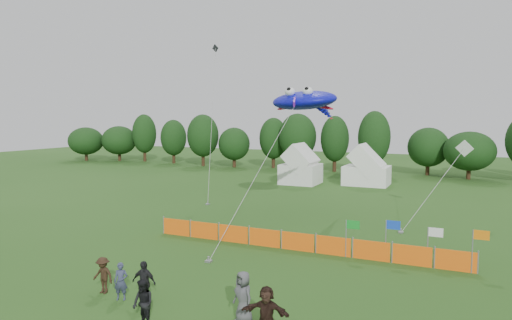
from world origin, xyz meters
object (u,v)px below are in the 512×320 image
at_px(spectator_b, 143,304).
at_px(tent_right, 367,169).
at_px(barrier_fence, 298,242).
at_px(tent_left, 301,167).
at_px(spectator_c, 103,275).
at_px(spectator_e, 243,297).
at_px(spectator_a, 121,281).
at_px(spectator_f, 266,312).
at_px(spectator_d, 144,283).
at_px(stingray_kite, 306,101).

bearing_deg(spectator_b, tent_right, 108.94).
bearing_deg(barrier_fence, spectator_b, -99.36).
bearing_deg(tent_left, spectator_c, -85.05).
height_order(spectator_c, spectator_e, spectator_e).
xyz_separation_m(spectator_a, spectator_f, (6.60, -0.51, 0.13)).
bearing_deg(spectator_d, stingray_kite, 81.46).
bearing_deg(spectator_c, tent_right, 84.52).
xyz_separation_m(barrier_fence, stingray_kite, (-2.35, 8.25, 8.01)).
height_order(tent_right, spectator_d, tent_right).
bearing_deg(spectator_b, tent_left, 119.88).
relative_size(tent_right, barrier_fence, 0.27).
xyz_separation_m(tent_left, spectator_b, (6.42, -35.25, -0.95)).
bearing_deg(barrier_fence, spectator_e, -82.65).
bearing_deg(tent_left, barrier_fence, -71.25).
distance_m(tent_right, barrier_fence, 26.39).
distance_m(barrier_fence, spectator_d, 9.88).
relative_size(tent_right, spectator_c, 3.13).
bearing_deg(spectator_e, spectator_a, -150.75).
relative_size(spectator_a, spectator_b, 0.89).
relative_size(tent_left, tent_right, 0.84).
distance_m(tent_left, barrier_fence, 25.65).
relative_size(spectator_c, spectator_d, 0.88).
height_order(tent_left, spectator_b, tent_left).
height_order(spectator_c, spectator_d, spectator_d).
height_order(tent_right, spectator_e, tent_right).
relative_size(tent_left, barrier_fence, 0.23).
height_order(spectator_b, spectator_e, spectator_e).
xyz_separation_m(spectator_e, stingray_kite, (-3.53, 17.39, 7.57)).
xyz_separation_m(barrier_fence, spectator_a, (-4.18, -9.41, 0.26)).
height_order(barrier_fence, spectator_d, spectator_d).
relative_size(spectator_b, spectator_c, 1.11).
bearing_deg(stingray_kite, spectator_f, -75.28).
height_order(tent_left, stingray_kite, stingray_kite).
distance_m(spectator_c, stingray_kite, 19.29).
bearing_deg(spectator_a, spectator_c, 144.48).
distance_m(spectator_a, spectator_c, 1.19).
bearing_deg(spectator_c, spectator_a, -11.03).
bearing_deg(tent_right, tent_left, -163.20).
relative_size(spectator_d, stingray_kite, 0.09).
relative_size(tent_right, spectator_e, 2.58).
bearing_deg(spectator_e, spectator_c, -153.42).
xyz_separation_m(tent_left, barrier_fence, (8.24, -24.26, -1.30)).
xyz_separation_m(spectator_a, spectator_d, (1.13, 0.03, 0.11)).
distance_m(tent_left, spectator_a, 33.93).
distance_m(tent_right, spectator_c, 35.72).
bearing_deg(spectator_e, spectator_d, -150.33).
bearing_deg(tent_right, spectator_e, -85.82).
height_order(spectator_b, spectator_f, spectator_f).
xyz_separation_m(tent_right, spectator_c, (-3.93, -35.49, -0.94)).
bearing_deg(spectator_f, tent_right, 90.54).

